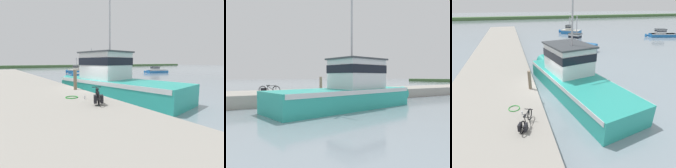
# 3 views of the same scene
# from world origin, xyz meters

# --- Properties ---
(ground_plane) EXTENTS (320.00, 320.00, 0.00)m
(ground_plane) POSITION_xyz_m (0.00, 0.00, 0.00)
(ground_plane) COLOR #84939E
(dock_pier) EXTENTS (6.07, 80.00, 0.96)m
(dock_pier) POSITION_xyz_m (-3.83, 0.00, 0.48)
(dock_pier) COLOR #A39E93
(dock_pier) RESTS_ON ground_plane
(far_shoreline) EXTENTS (180.00, 5.00, 1.23)m
(far_shoreline) POSITION_xyz_m (30.00, 78.72, 0.61)
(far_shoreline) COLOR #426638
(far_shoreline) RESTS_ON ground_plane
(fishing_boat_main) EXTENTS (5.45, 13.33, 9.96)m
(fishing_boat_main) POSITION_xyz_m (2.22, 0.39, 1.33)
(fishing_boat_main) COLOR teal
(fishing_boat_main) RESTS_ON ground_plane
(boat_green_anchored) EXTENTS (5.28, 5.79, 4.92)m
(boat_green_anchored) POSITION_xyz_m (7.49, 13.63, 0.91)
(boat_green_anchored) COLOR #236BB2
(boat_green_anchored) RESTS_ON ground_plane
(boat_orange_near) EXTENTS (6.64, 3.04, 1.71)m
(boat_orange_near) POSITION_xyz_m (29.11, 19.22, 0.64)
(boat_orange_near) COLOR #236BB2
(boat_orange_near) RESTS_ON ground_plane
(boat_blue_far) EXTENTS (4.97, 4.59, 3.88)m
(boat_blue_far) POSITION_xyz_m (11.62, 28.94, 0.74)
(boat_blue_far) COLOR #236BB2
(boat_blue_far) RESTS_ON ground_plane
(bicycle_touring) EXTENTS (0.85, 1.53, 0.68)m
(bicycle_touring) POSITION_xyz_m (-1.96, -4.62, 1.27)
(bicycle_touring) COLOR black
(bicycle_touring) RESTS_ON dock_pier
(mooring_post) EXTENTS (0.23, 0.23, 1.33)m
(mooring_post) POSITION_xyz_m (-1.22, -0.31, 1.63)
(mooring_post) COLOR #756651
(mooring_post) RESTS_ON dock_pier
(hose_coil) EXTENTS (0.66, 0.66, 0.05)m
(hose_coil) POSITION_xyz_m (-2.44, -2.71, 0.99)
(hose_coil) COLOR green
(hose_coil) RESTS_ON dock_pier
(water_bottle_by_bike) EXTENTS (0.08, 0.08, 0.20)m
(water_bottle_by_bike) POSITION_xyz_m (-2.03, -3.42, 1.06)
(water_bottle_by_bike) COLOR silver
(water_bottle_by_bike) RESTS_ON dock_pier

